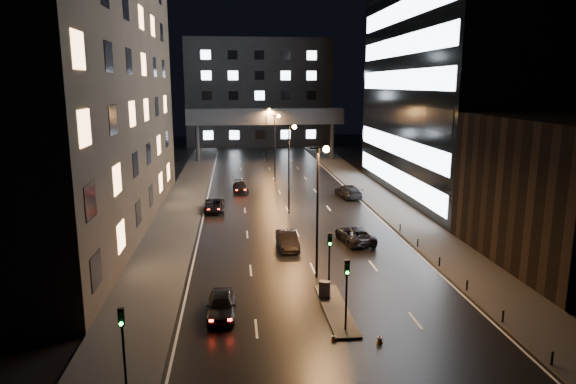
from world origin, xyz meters
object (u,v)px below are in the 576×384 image
at_px(car_away_a, 221,305).
at_px(car_away_d, 241,187).
at_px(car_away_c, 214,205).
at_px(car_toward_a, 355,235).
at_px(car_toward_b, 348,191).
at_px(car_away_b, 287,240).
at_px(utility_cabinet, 325,289).

xyz_separation_m(car_away_a, car_away_d, (1.80, 38.62, -0.07)).
relative_size(car_away_c, car_toward_a, 0.91).
height_order(car_away_d, car_toward_b, car_toward_b).
distance_m(car_away_d, car_toward_b, 14.83).
height_order(car_toward_a, car_toward_b, car_toward_b).
bearing_deg(car_toward_a, car_away_b, 1.60).
height_order(car_away_b, car_toward_a, car_away_b).
height_order(car_away_a, car_away_b, car_away_b).
distance_m(car_toward_b, utility_cabinet, 33.00).
xyz_separation_m(car_away_b, car_away_c, (-7.05, 14.67, -0.08)).
relative_size(car_away_a, utility_cabinet, 3.84).
bearing_deg(car_toward_a, car_away_a, 42.38).
bearing_deg(car_away_d, car_away_a, -96.70).
bearing_deg(car_away_a, car_toward_a, 50.73).
bearing_deg(car_away_c, car_away_b, -64.24).
bearing_deg(utility_cabinet, car_toward_a, 87.70).
bearing_deg(car_away_a, car_away_b, 67.93).
bearing_deg(car_toward_b, car_away_a, 57.54).
height_order(car_away_c, car_toward_b, car_toward_b).
xyz_separation_m(car_away_a, utility_cabinet, (7.04, 1.92, -0.03)).
relative_size(car_away_a, car_toward_a, 0.81).
bearing_deg(car_away_b, car_away_d, 96.10).
bearing_deg(car_toward_b, car_away_d, -26.60).
distance_m(car_away_a, car_away_d, 38.66).
height_order(car_away_a, car_toward_a, car_toward_a).
relative_size(car_away_a, car_toward_b, 0.78).
bearing_deg(car_away_c, car_away_d, 73.27).
height_order(car_away_d, utility_cabinet, car_away_d).
height_order(car_away_b, utility_cabinet, car_away_b).
height_order(car_away_b, car_toward_b, car_toward_b).
relative_size(car_toward_b, utility_cabinet, 4.91).
distance_m(car_away_c, utility_cabinet, 27.42).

